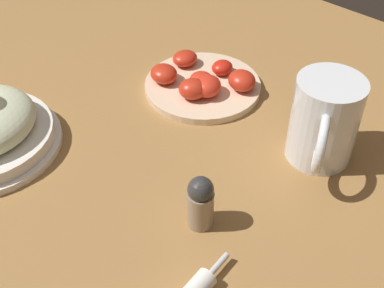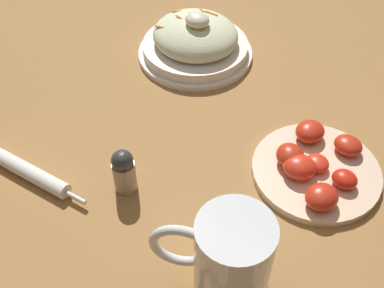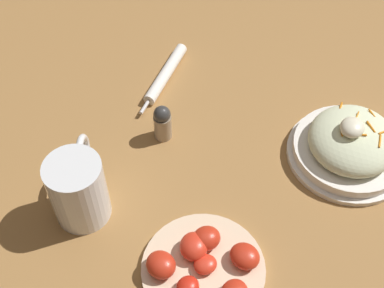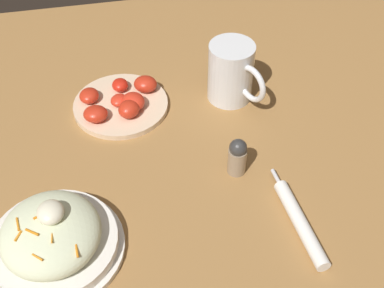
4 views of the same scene
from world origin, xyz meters
TOP-DOWN VIEW (x-y plane):
  - ground_plane at (0.00, 0.00)m, footprint 1.43×1.43m
  - beer_mug at (-0.26, 0.12)m, footprint 0.15×0.10m
  - tomato_plate at (-0.27, -0.12)m, footprint 0.20×0.20m
  - salt_shaker at (-0.04, 0.08)m, footprint 0.04×0.04m

SIDE VIEW (x-z plane):
  - ground_plane at x=0.00m, z-range 0.00..0.00m
  - tomato_plate at x=-0.27m, z-range -0.01..0.04m
  - salt_shaker at x=-0.04m, z-range 0.00..0.08m
  - beer_mug at x=-0.26m, z-range 0.00..0.13m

